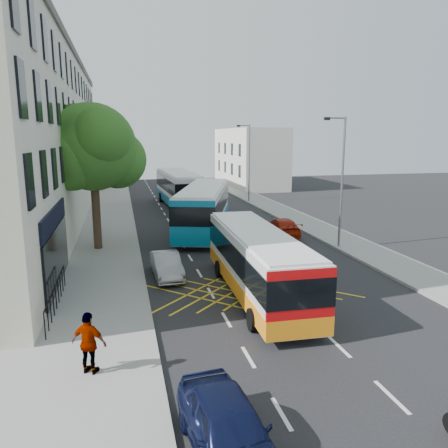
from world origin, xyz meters
TOP-DOWN VIEW (x-y plane):
  - ground at (0.00, 0.00)m, footprint 120.00×120.00m
  - pavement_left at (-8.50, 15.00)m, footprint 5.00×70.00m
  - pavement_right at (7.50, 15.00)m, footprint 3.00×70.00m
  - terrace_main at (-14.00, 24.49)m, footprint 8.30×45.00m
  - terrace_far at (-14.00, 55.00)m, footprint 8.00×20.00m
  - building_right at (11.00, 48.00)m, footprint 6.00×18.00m
  - street_tree at (-8.51, 14.97)m, footprint 6.30×5.70m
  - lamp_near at (6.20, 12.00)m, footprint 1.45×0.15m
  - lamp_far at (6.20, 32.00)m, footprint 1.45×0.15m
  - railings at (-9.70, 5.30)m, footprint 0.08×5.60m
  - bus_near at (-1.23, 5.29)m, footprint 2.80×10.47m
  - bus_mid at (-1.09, 18.69)m, footprint 6.30×12.38m
  - bus_far at (-1.29, 31.32)m, footprint 3.49×12.41m
  - parked_car_blue at (-4.90, -4.17)m, footprint 2.03×4.24m
  - parked_car_silver at (-4.90, 8.79)m, footprint 1.46×3.77m
  - red_hatchback at (4.09, 16.25)m, footprint 2.06×4.50m
  - distant_car_grey at (-0.05, 44.38)m, footprint 2.08×4.40m
  - distant_car_dark at (2.66, 44.42)m, footprint 1.46×4.15m
  - pedestrian_far at (-8.06, -0.07)m, footprint 1.19×0.93m

SIDE VIEW (x-z plane):
  - ground at x=0.00m, z-range 0.00..0.00m
  - pavement_left at x=-8.50m, z-range 0.00..0.15m
  - pavement_right at x=7.50m, z-range 0.00..0.15m
  - distant_car_grey at x=-0.05m, z-range 0.00..1.21m
  - parked_car_silver at x=-4.90m, z-range 0.00..1.22m
  - red_hatchback at x=4.09m, z-range 0.00..1.28m
  - distant_car_dark at x=2.66m, z-range 0.00..1.37m
  - parked_car_blue at x=-4.90m, z-range 0.00..1.40m
  - railings at x=-9.70m, z-range 0.15..1.29m
  - pedestrian_far at x=-8.06m, z-range 0.15..2.03m
  - bus_near at x=-1.23m, z-range 0.08..3.01m
  - bus_mid at x=-1.09m, z-range 0.09..3.49m
  - bus_far at x=-1.29m, z-range 0.09..3.55m
  - building_right at x=11.00m, z-range 0.00..8.00m
  - lamp_near at x=6.20m, z-range 0.62..8.62m
  - lamp_far at x=6.20m, z-range 0.62..8.62m
  - terrace_far at x=-14.00m, z-range 0.00..10.00m
  - street_tree at x=-8.51m, z-range 1.89..10.69m
  - terrace_main at x=-14.00m, z-range 0.01..13.51m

